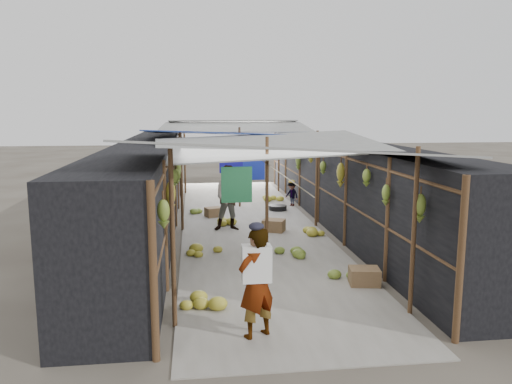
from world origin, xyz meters
name	(u,v)px	position (x,y,z in m)	size (l,w,h in m)	color
ground	(296,320)	(0.00, 0.00, 0.00)	(80.00, 80.00, 0.00)	#6B6356
aisle_slab	(248,224)	(0.00, 6.50, 0.01)	(3.60, 16.00, 0.02)	#9E998E
stall_left	(148,185)	(-2.70, 6.50, 1.15)	(1.40, 15.00, 2.30)	black
stall_right	(343,181)	(2.70, 6.50, 1.15)	(1.40, 15.00, 2.30)	black
crate_near	(274,226)	(0.56, 5.52, 0.16)	(0.54, 0.44, 0.33)	#886445
crate_mid	(364,277)	(1.53, 1.33, 0.16)	(0.53, 0.43, 0.32)	#886445
crate_back	(214,212)	(-0.92, 7.53, 0.15)	(0.46, 0.38, 0.29)	#886445
black_basin	(278,208)	(1.13, 8.26, 0.08)	(0.56, 0.56, 0.17)	black
vendor_elderly	(256,283)	(-0.66, -0.50, 0.79)	(0.57, 0.38, 1.57)	white
shopper_blue	(230,198)	(-0.56, 5.82, 0.86)	(0.84, 0.65, 1.72)	navy
vendor_seated	(292,194)	(1.70, 8.88, 0.41)	(0.53, 0.30, 0.82)	#534E48
market_canopy	(247,137)	(0.02, 6.83, 2.41)	(5.62, 15.20, 2.77)	brown
hanging_bananas	(246,163)	(-0.02, 6.93, 1.68)	(3.95, 14.38, 0.84)	olive
floor_bananas	(254,234)	(-0.04, 4.78, 0.15)	(3.62, 9.89, 0.33)	olive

